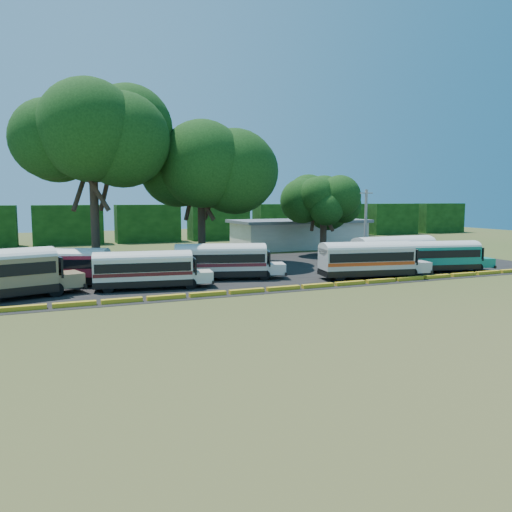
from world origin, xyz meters
name	(u,v)px	position (x,y,z in m)	size (l,w,h in m)	color
ground	(271,294)	(0.00, 0.00, 0.00)	(160.00, 160.00, 0.00)	#334D19
asphalt_strip	(229,271)	(1.00, 12.00, 0.01)	(64.00, 24.00, 0.02)	black
curb	(265,290)	(0.00, 1.00, 0.15)	(53.70, 0.45, 0.30)	gold
terminal_building	(299,234)	(18.00, 30.00, 2.03)	(19.00, 9.00, 4.00)	silver
treeline_backdrop	(148,223)	(0.00, 48.00, 3.00)	(130.00, 4.00, 6.00)	black
bus_red	(62,264)	(-13.92, 9.52, 1.75)	(9.48, 5.43, 3.05)	black
bus_cream_west	(146,268)	(-8.07, 5.44, 1.68)	(9.25, 3.51, 2.97)	black
bus_cream_east	(223,259)	(-1.07, 7.64, 1.77)	(9.78, 4.82, 3.12)	black
bus_white_red	(368,258)	(10.80, 3.21, 1.83)	(10.13, 4.09, 3.24)	black
bus_white_blue	(395,251)	(16.07, 6.27, 1.90)	(10.26, 2.79, 3.35)	black
bus_teal	(441,254)	(19.46, 3.76, 1.71)	(9.33, 4.04, 2.98)	black
tree_west	(92,135)	(-10.72, 16.68, 12.84)	(12.16, 12.16, 17.34)	#332619
tree_center	(201,164)	(0.28, 18.51, 10.53)	(11.24, 11.24, 14.69)	#332619
tree_east	(324,198)	(16.18, 20.16, 7.03)	(7.30, 7.30, 9.77)	#332619
utility_pole	(366,225)	(17.41, 13.15, 4.09)	(1.60, 0.30, 7.95)	gray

